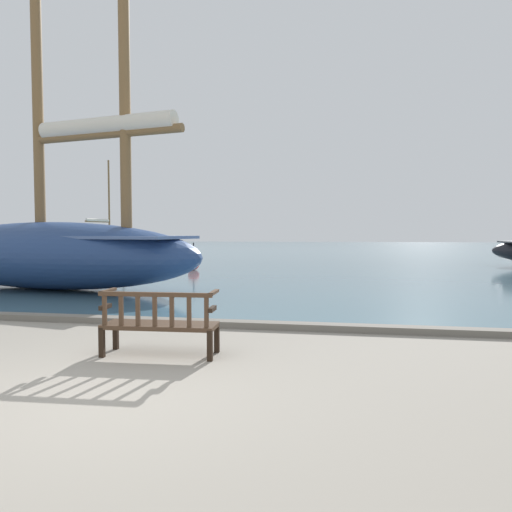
% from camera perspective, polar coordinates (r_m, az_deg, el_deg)
% --- Properties ---
extents(ground_plane, '(160.00, 160.00, 0.00)m').
position_cam_1_polar(ground_plane, '(5.20, -20.31, -16.66)').
color(ground_plane, gray).
extents(harbor_water, '(100.00, 80.00, 0.08)m').
position_cam_1_polar(harbor_water, '(48.33, 6.81, 0.85)').
color(harbor_water, slate).
rests_on(harbor_water, ground).
extents(quay_edge_kerb, '(40.00, 0.30, 0.12)m').
position_cam_1_polar(quay_edge_kerb, '(8.62, -7.25, -8.28)').
color(quay_edge_kerb, slate).
rests_on(quay_edge_kerb, ground).
extents(park_bench, '(1.62, 0.59, 0.92)m').
position_cam_1_polar(park_bench, '(6.61, -11.98, -8.13)').
color(park_bench, black).
rests_on(park_bench, ground).
extents(sailboat_nearest_port, '(10.42, 4.67, 12.14)m').
position_cam_1_polar(sailboat_nearest_port, '(14.79, -24.49, 1.10)').
color(sailboat_nearest_port, navy).
rests_on(sailboat_nearest_port, harbor_water).
extents(sailboat_far_starboard, '(3.23, 7.21, 8.11)m').
position_cam_1_polar(sailboat_far_starboard, '(42.65, -17.98, 1.55)').
color(sailboat_far_starboard, silver).
rests_on(sailboat_far_starboard, harbor_water).
extents(channel_buoy, '(0.52, 0.52, 1.22)m').
position_cam_1_polar(channel_buoy, '(20.74, -7.81, -0.95)').
color(channel_buoy, red).
rests_on(channel_buoy, harbor_water).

